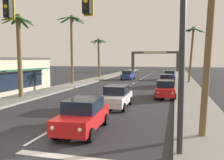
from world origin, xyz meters
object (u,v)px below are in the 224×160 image
Objects in this scene: traffic_signal_mast at (92,19)px; sedan_parked_mid_kerb at (165,89)px; sedan_parked_nearest_kerb at (170,75)px; palm_right_third at (192,43)px; sedan_oncoming_far at (128,75)px; sedan_lead_at_stop_bar at (83,115)px; sedan_third_in_queue at (117,96)px; palm_left_second at (19,41)px; palm_left_third at (72,35)px; sedan_parked_far_kerb at (166,80)px; town_gateway_arch at (155,58)px; palm_left_farthest at (99,51)px.

traffic_signal_mast is 2.52× the size of sedan_parked_mid_kerb.
palm_right_third reaches higher than sedan_parked_nearest_kerb.
sedan_parked_mid_kerb is (7.47, -19.20, 0.00)m from sedan_oncoming_far.
sedan_third_in_queue is at bearing 88.12° from sedan_lead_at_stop_bar.
palm_left_second is 0.78× the size of palm_left_third.
sedan_parked_far_kerb is (-0.16, -11.26, 0.00)m from sedan_parked_nearest_kerb.
palm_left_third reaches higher than sedan_oncoming_far.
palm_left_third is 18.33m from palm_right_third.
town_gateway_arch is (8.49, 42.49, -3.12)m from palm_left_third.
traffic_signal_mast is at bearing -95.16° from sedan_parked_far_kerb.
palm_left_second is at bearing 169.11° from sedan_third_in_queue.
palm_left_farthest is at bearing 138.22° from sedan_parked_far_kerb.
sedan_third_in_queue is 0.57× the size of palm_left_second.
palm_left_farthest is (-10.22, 33.73, 4.52)m from sedan_lead_at_stop_bar.
sedan_parked_mid_kerb is 14.61m from palm_left_second.
sedan_parked_far_kerb is 0.57× the size of palm_left_farthest.
sedan_third_in_queue is 26.70m from sedan_parked_nearest_kerb.
palm_right_third reaches higher than sedan_oncoming_far.
palm_left_third is 43.44m from town_gateway_arch.
sedan_oncoming_far and sedan_parked_nearest_kerb have the same top height.
town_gateway_arch reaches higher than sedan_third_in_queue.
palm_left_farthest is (-13.62, 12.17, 4.52)m from sedan_parked_far_kerb.
sedan_parked_far_kerb is (2.13, 23.63, -4.44)m from traffic_signal_mast.
sedan_oncoming_far is at bearing 111.25° from sedan_parked_mid_kerb.
palm_left_farthest is (-13.78, 0.90, 4.52)m from sedan_parked_nearest_kerb.
sedan_third_in_queue is 1.00× the size of sedan_parked_mid_kerb.
sedan_oncoming_far is at bearing 75.71° from palm_left_second.
palm_left_third reaches higher than sedan_parked_nearest_kerb.
traffic_signal_mast is 5.06m from sedan_lead_at_stop_bar.
sedan_lead_at_stop_bar is 28.87m from palm_right_third.
palm_right_third is (3.30, 15.39, 5.36)m from sedan_parked_mid_kerb.
palm_left_second is at bearing -104.29° from sedan_oncoming_far.
sedan_parked_mid_kerb is 17.60m from palm_left_third.
sedan_third_in_queue is 29.65m from palm_left_farthest.
palm_left_second is at bearing -134.50° from sedan_parked_far_kerb.
palm_left_farthest is at bearing 122.69° from sedan_parked_mid_kerb.
traffic_signal_mast is 1.12× the size of palm_left_third.
sedan_third_in_queue is at bearing -80.85° from sedan_oncoming_far.
sedan_parked_mid_kerb is (3.44, 5.78, 0.00)m from sedan_third_in_queue.
town_gateway_arch is (-5.07, 41.93, 3.18)m from sedan_parked_far_kerb.
sedan_oncoming_far is 0.57× the size of palm_left_second.
sedan_lead_at_stop_bar is 0.58× the size of palm_left_farthest.
town_gateway_arch is (8.02, 55.25, -1.36)m from palm_left_second.
palm_left_second is at bearing -87.88° from palm_left_third.
palm_left_third is (-13.82, 8.89, 6.30)m from sedan_parked_mid_kerb.
sedan_lead_at_stop_bar is at bearing -91.88° from sedan_third_in_queue.
sedan_oncoming_far is 12.13m from sedan_parked_far_kerb.
palm_left_third is at bearing -89.75° from palm_left_farthest.
traffic_signal_mast is at bearing -43.25° from palm_left_second.
sedan_parked_nearest_kerb is at bearing 122.48° from palm_right_third.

